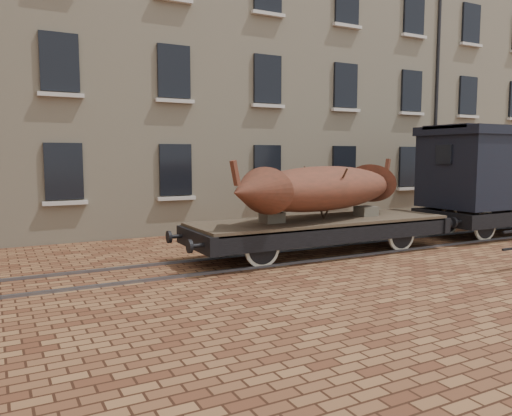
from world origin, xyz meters
name	(u,v)px	position (x,y,z in m)	size (l,w,h in m)	color
ground	(324,254)	(0.00, 0.00, 0.00)	(90.00, 90.00, 0.00)	#4E2919
warehouse_cream	(252,62)	(3.00, 9.99, 7.00)	(40.00, 10.19, 14.00)	beige
rail_track	(324,253)	(0.00, 0.00, 0.03)	(30.00, 1.52, 0.06)	#59595E
flatcar_wagon	(321,226)	(-0.09, 0.00, 0.77)	(8.17, 2.22, 1.23)	#4C412C
iron_boat	(324,188)	(-0.01, 0.00, 1.80)	(6.73, 3.60, 1.62)	brown
goods_van	(507,168)	(7.53, 0.00, 2.27)	(6.99, 2.55, 3.62)	black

